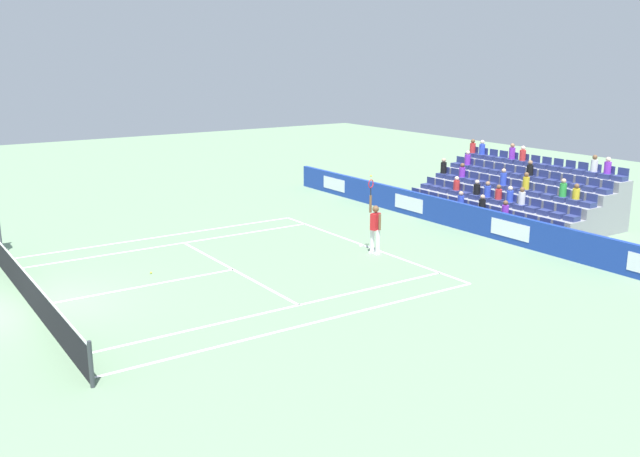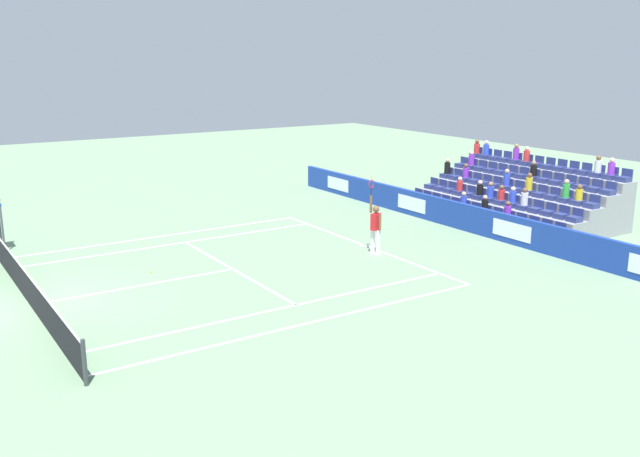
% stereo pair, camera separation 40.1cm
% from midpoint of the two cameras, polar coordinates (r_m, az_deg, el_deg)
% --- Properties ---
extents(ground_plane, '(80.00, 80.00, 0.00)m').
position_cam_midpoint_polar(ground_plane, '(21.62, -22.12, -5.85)').
color(ground_plane, gray).
extents(line_baseline, '(10.97, 0.10, 0.01)m').
position_cam_midpoint_polar(line_baseline, '(26.28, 4.10, -1.39)').
color(line_baseline, white).
rests_on(line_baseline, ground).
extents(line_service, '(8.23, 0.10, 0.01)m').
position_cam_midpoint_polar(line_service, '(23.50, -6.68, -3.31)').
color(line_service, white).
rests_on(line_service, ground).
extents(line_centre_service, '(0.10, 6.40, 0.01)m').
position_cam_midpoint_polar(line_centre_service, '(22.35, -14.06, -4.57)').
color(line_centre_service, white).
rests_on(line_centre_service, ground).
extents(line_singles_sideline_left, '(0.10, 11.89, 0.01)m').
position_cam_midpoint_polar(line_singles_sideline_left, '(26.96, -11.44, -1.24)').
color(line_singles_sideline_left, white).
rests_on(line_singles_sideline_left, ground).
extents(line_singles_sideline_right, '(0.10, 11.89, 0.01)m').
position_cam_midpoint_polar(line_singles_sideline_right, '(19.86, -2.53, -6.52)').
color(line_singles_sideline_right, white).
rests_on(line_singles_sideline_right, ground).
extents(line_doubles_sideline_left, '(0.10, 11.89, 0.01)m').
position_cam_midpoint_polar(line_doubles_sideline_left, '(28.20, -12.48, -0.62)').
color(line_doubles_sideline_left, white).
rests_on(line_doubles_sideline_left, ground).
extents(line_doubles_sideline_right, '(0.10, 11.89, 0.01)m').
position_cam_midpoint_polar(line_doubles_sideline_right, '(18.77, -0.39, -7.75)').
color(line_doubles_sideline_right, white).
rests_on(line_doubles_sideline_right, ground).
extents(line_centre_mark, '(0.10, 0.20, 0.01)m').
position_cam_midpoint_polar(line_centre_mark, '(26.22, 3.93, -1.42)').
color(line_centre_mark, white).
rests_on(line_centre_mark, ground).
extents(sponsor_barrier, '(23.19, 0.22, 1.10)m').
position_cam_midpoint_polar(sponsor_barrier, '(29.23, 11.71, 1.03)').
color(sponsor_barrier, '#193899').
rests_on(sponsor_barrier, ground).
extents(tennis_net, '(11.97, 0.10, 1.07)m').
position_cam_midpoint_polar(tennis_net, '(21.47, -22.24, -4.61)').
color(tennis_net, '#33383D').
rests_on(tennis_net, ground).
extents(tennis_player, '(0.54, 0.43, 2.85)m').
position_cam_midpoint_polar(tennis_player, '(24.94, 5.02, 0.10)').
color(tennis_player, white).
rests_on(tennis_player, ground).
extents(stadium_stand, '(8.68, 4.75, 3.02)m').
position_cam_midpoint_polar(stadium_stand, '(31.74, 16.34, 2.29)').
color(stadium_stand, gray).
rests_on(stadium_stand, ground).
extents(loose_tennis_ball, '(0.07, 0.07, 0.07)m').
position_cam_midpoint_polar(loose_tennis_ball, '(23.56, -13.21, -3.48)').
color(loose_tennis_ball, '#D1E533').
rests_on(loose_tennis_ball, ground).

